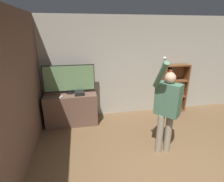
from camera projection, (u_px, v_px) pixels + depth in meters
wall_back at (134, 67)px, 4.87m from camera, size 7.01×0.06×2.70m
wall_side_brick at (20, 91)px, 2.97m from camera, size 0.06×4.69×2.70m
tv_ledge at (72, 108)px, 4.53m from camera, size 1.29×0.61×0.81m
television at (69, 79)px, 4.32m from camera, size 1.25×0.22×0.72m
game_console at (79, 93)px, 4.31m from camera, size 0.22×0.22×0.09m
remote_loose at (61, 97)px, 4.16m from camera, size 0.09×0.14×0.02m
bookshelf at (171, 89)px, 5.12m from camera, size 0.75×0.28×1.42m
person at (167, 107)px, 3.23m from camera, size 0.58×0.55×1.94m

